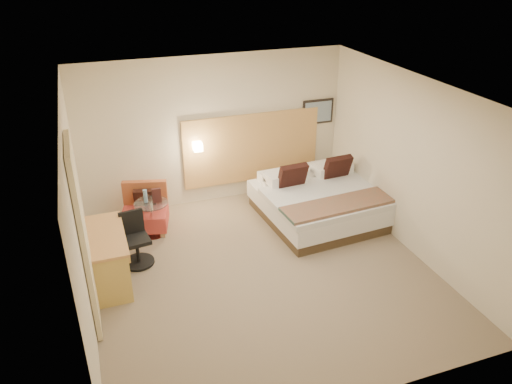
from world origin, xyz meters
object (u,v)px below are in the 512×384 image
object	(u,v)px
desk_chair	(136,243)
bed	(322,201)
side_table	(153,217)
lounge_chair	(145,212)
desk	(107,245)

from	to	relation	value
desk_chair	bed	bearing A→B (deg)	5.78
bed	side_table	distance (m)	2.90
desk_chair	lounge_chair	bearing A→B (deg)	74.27
desk_chair	side_table	bearing A→B (deg)	63.05
bed	lounge_chair	size ratio (longest dim) A/B	2.48
desk	lounge_chair	bearing A→B (deg)	62.42
lounge_chair	side_table	xyz separation A→B (m)	(0.08, -0.28, 0.03)
bed	desk	world-z (taller)	bed
bed	desk	distance (m)	3.72
desk	desk_chair	xyz separation A→B (m)	(0.41, 0.34, -0.27)
side_table	desk_chair	bearing A→B (deg)	-116.95
lounge_chair	bed	bearing A→B (deg)	-12.51
lounge_chair	desk_chair	distance (m)	1.02
bed	lounge_chair	xyz separation A→B (m)	(-2.96, 0.66, -0.01)
lounge_chair	side_table	bearing A→B (deg)	-73.98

